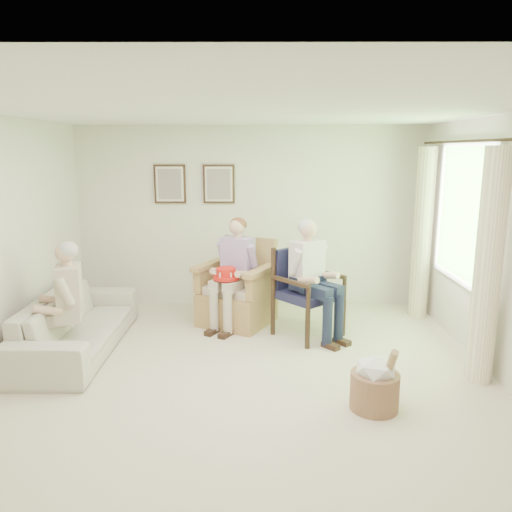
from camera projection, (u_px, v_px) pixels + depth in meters
name	position (u px, v px, depth m)	size (l,w,h in m)	color
floor	(247.00, 387.00, 4.84)	(5.50, 5.50, 0.00)	beige
back_wall	(250.00, 217.00, 7.26)	(5.00, 0.04, 2.60)	silver
front_wall	(229.00, 410.00, 1.88)	(5.00, 0.04, 2.60)	silver
ceiling	(245.00, 109.00, 4.29)	(5.00, 5.50, 0.02)	white
window	(465.00, 210.00, 5.67)	(0.13, 2.50, 1.63)	#2D6B23
curtain_left	(488.00, 267.00, 4.80)	(0.34, 0.34, 2.30)	#FCF6C5
curtain_right	(422.00, 234.00, 6.72)	(0.34, 0.34, 2.30)	#FCF6C5
framed_print_left	(170.00, 184.00, 7.12)	(0.45, 0.05, 0.55)	#382114
framed_print_right	(219.00, 184.00, 7.12)	(0.45, 0.05, 0.55)	#382114
wicker_armchair	(237.00, 296.00, 6.61)	(0.87, 0.86, 1.11)	tan
wood_armchair	(308.00, 287.00, 6.19)	(0.69, 0.65, 1.07)	black
sofa	(78.00, 323.00, 5.69)	(0.85, 2.17, 0.63)	beige
person_wicker	(236.00, 265.00, 6.37)	(0.40, 0.62, 1.38)	#BFB19A
person_dark	(310.00, 271.00, 5.96)	(0.40, 0.63, 1.42)	#192039
person_sofa	(64.00, 296.00, 5.29)	(0.42, 0.62, 1.29)	#BFB299
red_hat	(226.00, 274.00, 6.22)	(0.33, 0.33, 0.14)	red
hatbox	(375.00, 383.00, 4.40)	(0.53, 0.53, 0.63)	tan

